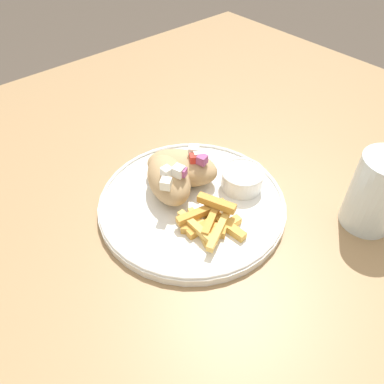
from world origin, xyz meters
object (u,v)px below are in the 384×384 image
object	(u,v)px
water_glass	(375,196)
pita_sandwich_near	(169,179)
plate	(192,203)
pita_sandwich_far	(182,167)
sauce_ramekin	(244,179)
fries_pile	(210,223)

from	to	relation	value
water_glass	pita_sandwich_near	bearing A→B (deg)	-140.04
plate	pita_sandwich_far	size ratio (longest dim) A/B	2.16
pita_sandwich_near	sauce_ramekin	bearing A→B (deg)	75.95
fries_pile	water_glass	distance (m)	0.25
fries_pile	sauce_ramekin	xyz separation A→B (m)	(-0.03, 0.11, 0.01)
pita_sandwich_far	sauce_ramekin	size ratio (longest dim) A/B	1.94
plate	fries_pile	xyz separation A→B (m)	(0.06, -0.02, 0.02)
pita_sandwich_near	sauce_ramekin	xyz separation A→B (m)	(0.07, 0.10, -0.01)
pita_sandwich_far	water_glass	xyz separation A→B (m)	(0.26, 0.17, 0.02)
sauce_ramekin	plate	bearing A→B (deg)	-111.71
fries_pile	sauce_ramekin	world-z (taller)	fries_pile
sauce_ramekin	pita_sandwich_near	bearing A→B (deg)	-125.08
water_glass	sauce_ramekin	bearing A→B (deg)	-149.44
pita_sandwich_far	plate	bearing A→B (deg)	-55.76
pita_sandwich_near	water_glass	distance (m)	0.32
plate	pita_sandwich_far	world-z (taller)	pita_sandwich_far
plate	fries_pile	world-z (taller)	fries_pile
plate	water_glass	distance (m)	0.28
plate	pita_sandwich_far	distance (m)	0.06
pita_sandwich_far	sauce_ramekin	distance (m)	0.11
pita_sandwich_far	sauce_ramekin	bearing A→B (deg)	5.26
plate	pita_sandwich_near	size ratio (longest dim) A/B	2.44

